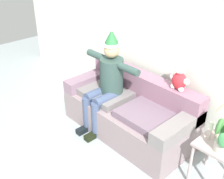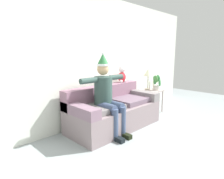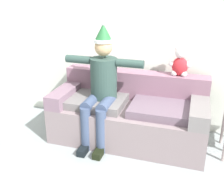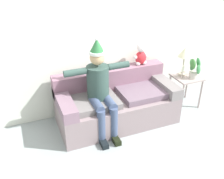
{
  "view_description": "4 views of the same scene",
  "coord_description": "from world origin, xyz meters",
  "px_view_note": "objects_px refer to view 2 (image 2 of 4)",
  "views": [
    {
      "loc": [
        2.34,
        -1.5,
        2.62
      ],
      "look_at": [
        -0.16,
        0.79,
        0.73
      ],
      "focal_mm": 44.61,
      "sensor_mm": 36.0,
      "label": 1
    },
    {
      "loc": [
        -2.69,
        -1.63,
        1.51
      ],
      "look_at": [
        -0.25,
        0.8,
        0.85
      ],
      "focal_mm": 30.46,
      "sensor_mm": 36.0,
      "label": 2
    },
    {
      "loc": [
        0.76,
        -2.12,
        1.88
      ],
      "look_at": [
        -0.18,
        0.83,
        0.73
      ],
      "focal_mm": 42.97,
      "sensor_mm": 36.0,
      "label": 3
    },
    {
      "loc": [
        -1.44,
        -2.39,
        2.58
      ],
      "look_at": [
        -0.16,
        0.79,
        0.74
      ],
      "focal_mm": 41.14,
      "sensor_mm": 36.0,
      "label": 4
    }
  ],
  "objects_px": {
    "side_table": "(151,94)",
    "table_lamp": "(148,73)",
    "candle_tall": "(150,85)",
    "candle_short": "(153,84)",
    "potted_plant": "(157,82)",
    "person_seated": "(107,93)",
    "teddy_bear": "(122,75)",
    "couch": "(113,111)"
  },
  "relations": [
    {
      "from": "side_table",
      "to": "table_lamp",
      "type": "relative_size",
      "value": 1.12
    },
    {
      "from": "candle_tall",
      "to": "side_table",
      "type": "bearing_deg",
      "value": 8.71
    },
    {
      "from": "side_table",
      "to": "candle_short",
      "type": "bearing_deg",
      "value": 17.04
    },
    {
      "from": "potted_plant",
      "to": "table_lamp",
      "type": "bearing_deg",
      "value": 113.12
    },
    {
      "from": "person_seated",
      "to": "teddy_bear",
      "type": "height_order",
      "value": "person_seated"
    },
    {
      "from": "couch",
      "to": "side_table",
      "type": "distance_m",
      "value": 1.4
    },
    {
      "from": "person_seated",
      "to": "side_table",
      "type": "height_order",
      "value": "person_seated"
    },
    {
      "from": "teddy_bear",
      "to": "table_lamp",
      "type": "distance_m",
      "value": 0.8
    },
    {
      "from": "side_table",
      "to": "candle_short",
      "type": "xyz_separation_m",
      "value": [
        0.13,
        0.04,
        0.24
      ]
    },
    {
      "from": "couch",
      "to": "candle_short",
      "type": "height_order",
      "value": "couch"
    },
    {
      "from": "couch",
      "to": "candle_tall",
      "type": "bearing_deg",
      "value": -1.32
    },
    {
      "from": "couch",
      "to": "potted_plant",
      "type": "height_order",
      "value": "potted_plant"
    },
    {
      "from": "table_lamp",
      "to": "potted_plant",
      "type": "xyz_separation_m",
      "value": [
        0.09,
        -0.2,
        -0.22
      ]
    },
    {
      "from": "person_seated",
      "to": "side_table",
      "type": "xyz_separation_m",
      "value": [
        1.72,
        0.15,
        -0.3
      ]
    },
    {
      "from": "teddy_bear",
      "to": "candle_tall",
      "type": "distance_m",
      "value": 0.8
    },
    {
      "from": "person_seated",
      "to": "potted_plant",
      "type": "bearing_deg",
      "value": 1.52
    },
    {
      "from": "table_lamp",
      "to": "candle_tall",
      "type": "relative_size",
      "value": 2.28
    },
    {
      "from": "table_lamp",
      "to": "candle_short",
      "type": "relative_size",
      "value": 2.45
    },
    {
      "from": "teddy_bear",
      "to": "side_table",
      "type": "distance_m",
      "value": 1.01
    },
    {
      "from": "potted_plant",
      "to": "candle_tall",
      "type": "xyz_separation_m",
      "value": [
        -0.18,
        0.09,
        -0.05
      ]
    },
    {
      "from": "person_seated",
      "to": "teddy_bear",
      "type": "xyz_separation_m",
      "value": [
        0.91,
        0.44,
        0.23
      ]
    },
    {
      "from": "person_seated",
      "to": "table_lamp",
      "type": "distance_m",
      "value": 1.72
    },
    {
      "from": "person_seated",
      "to": "candle_short",
      "type": "height_order",
      "value": "person_seated"
    },
    {
      "from": "teddy_bear",
      "to": "candle_short",
      "type": "distance_m",
      "value": 1.02
    },
    {
      "from": "candle_short",
      "to": "potted_plant",
      "type": "bearing_deg",
      "value": -120.27
    },
    {
      "from": "table_lamp",
      "to": "potted_plant",
      "type": "height_order",
      "value": "table_lamp"
    },
    {
      "from": "couch",
      "to": "candle_short",
      "type": "bearing_deg",
      "value": 1.17
    },
    {
      "from": "couch",
      "to": "table_lamp",
      "type": "relative_size",
      "value": 3.68
    },
    {
      "from": "potted_plant",
      "to": "candle_short",
      "type": "bearing_deg",
      "value": 59.73
    },
    {
      "from": "teddy_bear",
      "to": "potted_plant",
      "type": "height_order",
      "value": "teddy_bear"
    },
    {
      "from": "side_table",
      "to": "potted_plant",
      "type": "distance_m",
      "value": 0.32
    },
    {
      "from": "potted_plant",
      "to": "person_seated",
      "type": "bearing_deg",
      "value": -178.48
    },
    {
      "from": "side_table",
      "to": "potted_plant",
      "type": "relative_size",
      "value": 1.48
    },
    {
      "from": "candle_short",
      "to": "couch",
      "type": "bearing_deg",
      "value": -178.83
    },
    {
      "from": "side_table",
      "to": "table_lamp",
      "type": "distance_m",
      "value": 0.53
    },
    {
      "from": "potted_plant",
      "to": "candle_tall",
      "type": "distance_m",
      "value": 0.2
    },
    {
      "from": "potted_plant",
      "to": "candle_short",
      "type": "xyz_separation_m",
      "value": [
        0.09,
        0.15,
        -0.06
      ]
    },
    {
      "from": "person_seated",
      "to": "table_lamp",
      "type": "height_order",
      "value": "person_seated"
    },
    {
      "from": "side_table",
      "to": "table_lamp",
      "type": "bearing_deg",
      "value": 113.34
    },
    {
      "from": "couch",
      "to": "teddy_bear",
      "type": "bearing_deg",
      "value": 25.83
    },
    {
      "from": "teddy_bear",
      "to": "table_lamp",
      "type": "bearing_deg",
      "value": -14.21
    },
    {
      "from": "potted_plant",
      "to": "candle_short",
      "type": "distance_m",
      "value": 0.18
    }
  ]
}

